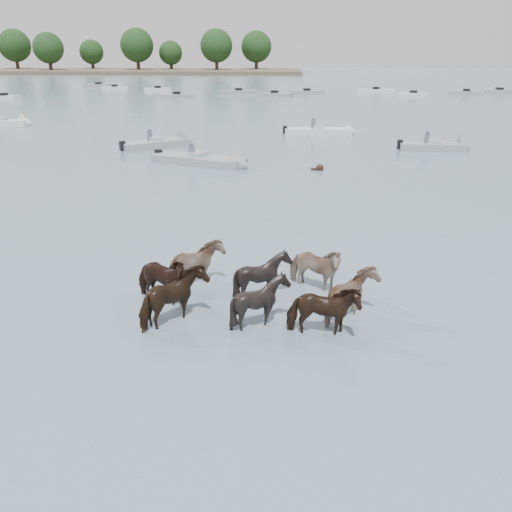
{
  "coord_description": "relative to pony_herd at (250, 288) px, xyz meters",
  "views": [
    {
      "loc": [
        2.8,
        -11.77,
        6.4
      ],
      "look_at": [
        2.34,
        1.82,
        1.1
      ],
      "focal_mm": 37.21,
      "sensor_mm": 36.0,
      "label": 1
    }
  ],
  "objects": [
    {
      "name": "motorboat_c",
      "position": [
        4.89,
        31.09,
        -0.38
      ],
      "size": [
        5.96,
        1.62,
        1.92
      ],
      "rotation": [
        0.0,
        0.0,
        -0.0
      ],
      "color": "silver",
      "rests_on": "ground"
    },
    {
      "name": "ground",
      "position": [
        -2.22,
        -0.8,
        -0.61
      ],
      "size": [
        400.0,
        400.0,
        0.0
      ],
      "primitive_type": "plane",
      "color": "slate",
      "rests_on": "ground"
    },
    {
      "name": "distant_flotilla",
      "position": [
        0.29,
        73.46,
        -0.35
      ],
      "size": [
        103.71,
        28.06,
        0.93
      ],
      "color": "gray",
      "rests_on": "ground"
    },
    {
      "name": "swimming_pony",
      "position": [
        3.15,
        17.42,
        -0.5
      ],
      "size": [
        0.72,
        0.44,
        0.44
      ],
      "color": "black",
      "rests_on": "ground"
    },
    {
      "name": "pony_herd",
      "position": [
        0.0,
        0.0,
        0.0
      ],
      "size": [
        6.78,
        4.15,
        1.54
      ],
      "color": "black",
      "rests_on": "ground"
    },
    {
      "name": "motorboat_b",
      "position": [
        -3.17,
        18.51,
        -0.38
      ],
      "size": [
        6.36,
        3.99,
        1.92
      ],
      "rotation": [
        0.0,
        0.0,
        -0.42
      ],
      "color": "gray",
      "rests_on": "ground"
    },
    {
      "name": "motorboat_f",
      "position": [
        -23.19,
        35.52,
        -0.38
      ],
      "size": [
        5.06,
        1.93,
        1.92
      ],
      "rotation": [
        0.0,
        0.0,
        0.07
      ],
      "color": "silver",
      "rests_on": "ground"
    },
    {
      "name": "shoreline",
      "position": [
        -72.22,
        149.2,
        -0.11
      ],
      "size": [
        160.0,
        30.0,
        1.0
      ],
      "primitive_type": "cube",
      "color": "#4C4233",
      "rests_on": "ground"
    },
    {
      "name": "motorboat_a",
      "position": [
        -7.07,
        24.98,
        -0.38
      ],
      "size": [
        5.26,
        4.35,
        1.92
      ],
      "rotation": [
        0.0,
        0.0,
        0.61
      ],
      "color": "gray",
      "rests_on": "ground"
    },
    {
      "name": "treeline",
      "position": [
        -65.02,
        150.9,
        6.09
      ],
      "size": [
        147.82,
        20.64,
        12.2
      ],
      "color": "#382619",
      "rests_on": "ground"
    },
    {
      "name": "motorboat_d",
      "position": [
        12.07,
        24.12,
        -0.38
      ],
      "size": [
        5.01,
        1.97,
        1.92
      ],
      "rotation": [
        0.0,
        0.0,
        -0.08
      ],
      "color": "gray",
      "rests_on": "ground"
    }
  ]
}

